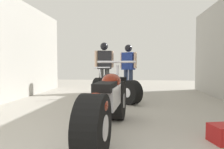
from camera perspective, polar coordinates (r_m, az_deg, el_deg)
name	(u,v)px	position (r m, az deg, el deg)	size (l,w,h in m)	color
ground_plane	(115,109)	(4.20, 0.93, -9.99)	(16.04, 16.04, 0.00)	#A8A399
motorcycle_maroon_cruiser	(108,104)	(2.64, -1.27, -8.60)	(0.63, 2.14, 1.00)	black
motorcycle_black_naked	(115,87)	(5.15, 0.83, -3.64)	(1.44, 1.52, 0.87)	black
mechanic_in_blue	(104,63)	(6.63, -2.25, 3.40)	(0.64, 0.39, 1.67)	#4C4C4C
mechanic_with_helmet	(128,64)	(6.79, 4.72, 3.12)	(0.59, 0.41, 1.62)	#2D3851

